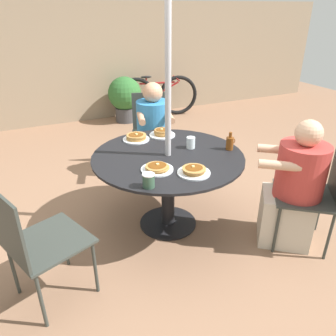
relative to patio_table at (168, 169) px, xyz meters
name	(u,v)px	position (x,y,z in m)	size (l,w,h in m)	color
ground_plane	(168,223)	(0.00, 0.00, -0.57)	(12.00, 12.00, 0.00)	#8C664C
back_fence	(81,64)	(0.00, 3.49, 0.39)	(10.00, 0.06, 1.93)	gray
patio_table	(168,169)	(0.00, 0.00, 0.00)	(1.30, 1.30, 0.71)	black
umbrella_pole	(168,110)	(0.00, 0.00, 0.53)	(0.05, 0.05, 2.20)	#ADADB2
patio_chair_north	(33,239)	(-1.15, -0.46, -0.04)	(0.61, 0.61, 0.92)	#333833
patio_chair_east	(318,189)	(0.99, -0.75, -0.04)	(0.66, 0.66, 0.92)	#333833
diner_east	(293,191)	(0.84, -0.64, -0.08)	(0.62, 0.60, 1.10)	beige
patio_chair_south	(152,127)	(0.34, 1.19, -0.04)	(0.58, 0.58, 0.92)	#333833
diner_south	(154,135)	(0.29, 1.01, -0.08)	(0.50, 0.60, 1.10)	#3D3D42
pancake_plate_a	(157,168)	(-0.20, -0.23, 0.16)	(0.25, 0.25, 0.05)	white
pancake_plate_b	(162,133)	(0.14, 0.44, 0.16)	(0.25, 0.25, 0.07)	white
pancake_plate_c	(136,138)	(-0.13, 0.44, 0.16)	(0.25, 0.25, 0.06)	white
pancake_plate_d	(194,171)	(0.03, -0.40, 0.16)	(0.25, 0.25, 0.06)	white
syrup_bottle	(230,143)	(0.54, -0.12, 0.20)	(0.09, 0.07, 0.16)	brown
coffee_cup	(149,180)	(-0.35, -0.44, 0.19)	(0.09, 0.09, 0.10)	#33513D
drinking_glass_a	(191,143)	(0.25, 0.06, 0.19)	(0.08, 0.08, 0.10)	silver
bicycle	(157,96)	(1.25, 3.17, -0.20)	(1.49, 0.47, 0.74)	black
potted_shrub	(125,97)	(0.61, 3.11, -0.13)	(0.57, 0.57, 0.78)	#3D3D3F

